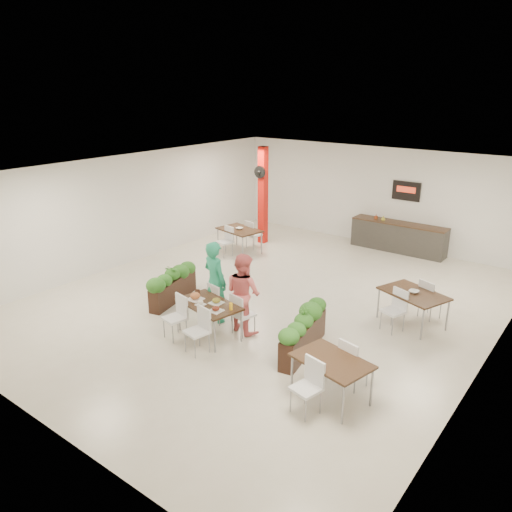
{
  "coord_description": "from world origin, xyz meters",
  "views": [
    {
      "loc": [
        6.57,
        -9.21,
        5.07
      ],
      "look_at": [
        -0.38,
        -0.04,
        1.1
      ],
      "focal_mm": 35.0,
      "sensor_mm": 36.0,
      "label": 1
    }
  ],
  "objects_px": {
    "side_table_b": "(413,297)",
    "planter_left": "(173,282)",
    "diner_man": "(215,282)",
    "side_table_c": "(332,366)",
    "service_counter": "(398,236)",
    "red_column": "(263,194)",
    "planter_right": "(304,330)",
    "main_table": "(209,308)",
    "diner_woman": "(243,293)",
    "side_table_a": "(239,232)"
  },
  "relations": [
    {
      "from": "diner_man",
      "to": "side_table_c",
      "type": "height_order",
      "value": "diner_man"
    },
    {
      "from": "main_table",
      "to": "planter_left",
      "type": "height_order",
      "value": "planter_left"
    },
    {
      "from": "diner_man",
      "to": "side_table_a",
      "type": "xyz_separation_m",
      "value": [
        -2.63,
        4.11,
        -0.29
      ]
    },
    {
      "from": "planter_right",
      "to": "diner_man",
      "type": "bearing_deg",
      "value": 178.91
    },
    {
      "from": "diner_man",
      "to": "side_table_c",
      "type": "relative_size",
      "value": 1.11
    },
    {
      "from": "side_table_b",
      "to": "planter_left",
      "type": "bearing_deg",
      "value": -134.81
    },
    {
      "from": "diner_man",
      "to": "red_column",
      "type": "bearing_deg",
      "value": -52.13
    },
    {
      "from": "diner_man",
      "to": "planter_left",
      "type": "height_order",
      "value": "diner_man"
    },
    {
      "from": "diner_man",
      "to": "service_counter",
      "type": "bearing_deg",
      "value": -88.92
    },
    {
      "from": "side_table_a",
      "to": "service_counter",
      "type": "bearing_deg",
      "value": 49.45
    },
    {
      "from": "red_column",
      "to": "diner_man",
      "type": "distance_m",
      "value": 6.04
    },
    {
      "from": "side_table_b",
      "to": "side_table_c",
      "type": "height_order",
      "value": "same"
    },
    {
      "from": "red_column",
      "to": "planter_right",
      "type": "xyz_separation_m",
      "value": [
        5.0,
        -5.42,
        -1.15
      ]
    },
    {
      "from": "main_table",
      "to": "planter_right",
      "type": "height_order",
      "value": "planter_right"
    },
    {
      "from": "service_counter",
      "to": "side_table_b",
      "type": "relative_size",
      "value": 1.8
    },
    {
      "from": "side_table_b",
      "to": "side_table_c",
      "type": "bearing_deg",
      "value": -70.03
    },
    {
      "from": "diner_woman",
      "to": "side_table_c",
      "type": "distance_m",
      "value": 2.97
    },
    {
      "from": "red_column",
      "to": "diner_woman",
      "type": "height_order",
      "value": "red_column"
    },
    {
      "from": "red_column",
      "to": "diner_man",
      "type": "xyz_separation_m",
      "value": [
        2.65,
        -5.38,
        -0.71
      ]
    },
    {
      "from": "diner_woman",
      "to": "side_table_c",
      "type": "xyz_separation_m",
      "value": [
        2.75,
        -1.09,
        -0.24
      ]
    },
    {
      "from": "planter_left",
      "to": "diner_woman",
      "type": "bearing_deg",
      "value": -3.77
    },
    {
      "from": "service_counter",
      "to": "diner_man",
      "type": "distance_m",
      "value": 7.38
    },
    {
      "from": "side_table_b",
      "to": "service_counter",
      "type": "bearing_deg",
      "value": 136.15
    },
    {
      "from": "red_column",
      "to": "planter_right",
      "type": "bearing_deg",
      "value": -47.3
    },
    {
      "from": "diner_woman",
      "to": "side_table_b",
      "type": "relative_size",
      "value": 1.05
    },
    {
      "from": "service_counter",
      "to": "side_table_b",
      "type": "height_order",
      "value": "service_counter"
    },
    {
      "from": "service_counter",
      "to": "side_table_a",
      "type": "bearing_deg",
      "value": -141.78
    },
    {
      "from": "diner_woman",
      "to": "diner_man",
      "type": "bearing_deg",
      "value": 11.6
    },
    {
      "from": "service_counter",
      "to": "planter_right",
      "type": "xyz_separation_m",
      "value": [
        1.0,
        -7.28,
        0.0
      ]
    },
    {
      "from": "service_counter",
      "to": "side_table_b",
      "type": "distance_m",
      "value": 5.27
    },
    {
      "from": "planter_right",
      "to": "side_table_b",
      "type": "distance_m",
      "value": 2.82
    },
    {
      "from": "red_column",
      "to": "side_table_c",
      "type": "height_order",
      "value": "red_column"
    },
    {
      "from": "planter_right",
      "to": "side_table_b",
      "type": "xyz_separation_m",
      "value": [
        1.25,
        2.52,
        0.15
      ]
    },
    {
      "from": "planter_left",
      "to": "side_table_a",
      "type": "distance_m",
      "value": 4.11
    },
    {
      "from": "planter_left",
      "to": "side_table_b",
      "type": "bearing_deg",
      "value": 24.37
    },
    {
      "from": "main_table",
      "to": "diner_woman",
      "type": "xyz_separation_m",
      "value": [
        0.41,
        0.65,
        0.24
      ]
    },
    {
      "from": "side_table_a",
      "to": "main_table",
      "type": "bearing_deg",
      "value": -46.38
    },
    {
      "from": "side_table_a",
      "to": "side_table_c",
      "type": "distance_m",
      "value": 8.08
    },
    {
      "from": "diner_man",
      "to": "side_table_b",
      "type": "distance_m",
      "value": 4.38
    },
    {
      "from": "planter_right",
      "to": "side_table_a",
      "type": "distance_m",
      "value": 6.49
    },
    {
      "from": "diner_man",
      "to": "side_table_c",
      "type": "xyz_separation_m",
      "value": [
        3.55,
        -1.09,
        -0.3
      ]
    },
    {
      "from": "diner_woman",
      "to": "service_counter",
      "type": "bearing_deg",
      "value": -82.7
    },
    {
      "from": "main_table",
      "to": "diner_man",
      "type": "distance_m",
      "value": 0.82
    },
    {
      "from": "side_table_a",
      "to": "diner_woman",
      "type": "bearing_deg",
      "value": -38.9
    },
    {
      "from": "red_column",
      "to": "main_table",
      "type": "xyz_separation_m",
      "value": [
        3.04,
        -6.03,
        -1.01
      ]
    },
    {
      "from": "service_counter",
      "to": "main_table",
      "type": "bearing_deg",
      "value": -96.91
    },
    {
      "from": "planter_right",
      "to": "planter_left",
      "type": "bearing_deg",
      "value": 177.08
    },
    {
      "from": "service_counter",
      "to": "side_table_c",
      "type": "height_order",
      "value": "service_counter"
    },
    {
      "from": "red_column",
      "to": "side_table_c",
      "type": "relative_size",
      "value": 1.91
    },
    {
      "from": "side_table_b",
      "to": "side_table_c",
      "type": "xyz_separation_m",
      "value": [
        -0.05,
        -3.57,
        -0.01
      ]
    }
  ]
}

